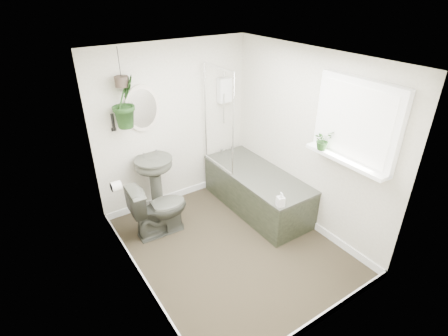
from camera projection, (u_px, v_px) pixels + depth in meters
floor at (231, 247)px, 4.39m from camera, size 2.30×2.80×0.02m
ceiling at (233, 57)px, 3.29m from camera, size 2.30×2.80×0.02m
wall_back at (174, 126)px, 4.88m from camera, size 2.30×0.02×2.30m
wall_front at (331, 234)px, 2.81m from camera, size 2.30×0.02×2.30m
wall_left at (130, 197)px, 3.28m from camera, size 0.02×2.80×2.30m
wall_right at (307, 142)px, 4.41m from camera, size 0.02×2.80×2.30m
skirting at (231, 243)px, 4.37m from camera, size 2.30×2.80×0.10m
bathtub at (257, 190)px, 5.01m from camera, size 0.72×1.72×0.58m
bath_screen at (219, 120)px, 4.74m from camera, size 0.04×0.72×1.40m
shower_box at (224, 90)px, 5.03m from camera, size 0.20×0.10×0.35m
oval_mirror at (142, 109)px, 4.47m from camera, size 0.46×0.03×0.62m
wall_sconce at (113, 122)px, 4.31m from camera, size 0.04×0.04×0.22m
toilet_roll_holder at (116, 186)px, 3.94m from camera, size 0.11×0.11×0.11m
window_recess at (356, 122)px, 3.63m from camera, size 0.08×1.00×0.90m
window_sill at (345, 160)px, 3.79m from camera, size 0.18×1.00×0.04m
window_blinds at (354, 123)px, 3.60m from camera, size 0.01×0.86×0.76m
toilet at (159, 208)px, 4.47m from camera, size 0.74×0.45×0.74m
pedestal_sink at (156, 186)px, 4.84m from camera, size 0.51×0.43×0.87m
sill_plant at (323, 140)px, 3.92m from camera, size 0.23×0.21×0.23m
hanging_plant at (124, 102)px, 4.18m from camera, size 0.44×0.43×0.62m
soap_bottle at (281, 199)px, 4.11m from camera, size 0.10×0.11×0.19m
hanging_pot at (122, 81)px, 4.06m from camera, size 0.16×0.16×0.12m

